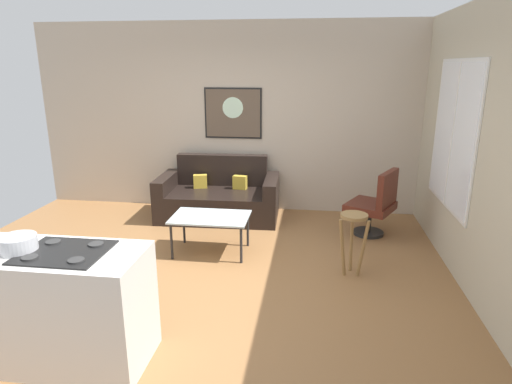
{
  "coord_description": "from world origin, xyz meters",
  "views": [
    {
      "loc": [
        1.07,
        -4.14,
        2.17
      ],
      "look_at": [
        0.39,
        0.9,
        0.7
      ],
      "focal_mm": 30.72,
      "sensor_mm": 36.0,
      "label": 1
    }
  ],
  "objects_px": {
    "bar_stool": "(353,230)",
    "wall_painting": "(233,113)",
    "coffee_table": "(210,219)",
    "mixing_bowl": "(18,244)",
    "couch": "(219,198)",
    "armchair": "(376,204)"
  },
  "relations": [
    {
      "from": "bar_stool",
      "to": "wall_painting",
      "type": "xyz_separation_m",
      "value": [
        -1.67,
        2.11,
        0.98
      ]
    },
    {
      "from": "coffee_table",
      "to": "mixing_bowl",
      "type": "xyz_separation_m",
      "value": [
        -0.9,
        -2.11,
        0.52
      ]
    },
    {
      "from": "couch",
      "to": "armchair",
      "type": "distance_m",
      "value": 2.24
    },
    {
      "from": "couch",
      "to": "bar_stool",
      "type": "distance_m",
      "value": 2.45
    },
    {
      "from": "armchair",
      "to": "coffee_table",
      "type": "bearing_deg",
      "value": -157.71
    },
    {
      "from": "armchair",
      "to": "mixing_bowl",
      "type": "distance_m",
      "value": 4.16
    },
    {
      "from": "mixing_bowl",
      "to": "wall_painting",
      "type": "relative_size",
      "value": 0.3
    },
    {
      "from": "armchair",
      "to": "bar_stool",
      "type": "height_order",
      "value": "armchair"
    },
    {
      "from": "coffee_table",
      "to": "armchair",
      "type": "distance_m",
      "value": 2.17
    },
    {
      "from": "bar_stool",
      "to": "wall_painting",
      "type": "bearing_deg",
      "value": 128.31
    },
    {
      "from": "wall_painting",
      "to": "bar_stool",
      "type": "bearing_deg",
      "value": -51.69
    },
    {
      "from": "bar_stool",
      "to": "mixing_bowl",
      "type": "height_order",
      "value": "mixing_bowl"
    },
    {
      "from": "coffee_table",
      "to": "mixing_bowl",
      "type": "height_order",
      "value": "mixing_bowl"
    },
    {
      "from": "couch",
      "to": "coffee_table",
      "type": "relative_size",
      "value": 1.94
    },
    {
      "from": "mixing_bowl",
      "to": "couch",
      "type": "bearing_deg",
      "value": 78.1
    },
    {
      "from": "wall_painting",
      "to": "mixing_bowl",
      "type": "bearing_deg",
      "value": -102.5
    },
    {
      "from": "coffee_table",
      "to": "bar_stool",
      "type": "bearing_deg",
      "value": -12.47
    },
    {
      "from": "bar_stool",
      "to": "mixing_bowl",
      "type": "distance_m",
      "value": 3.1
    },
    {
      "from": "bar_stool",
      "to": "couch",
      "type": "bearing_deg",
      "value": 137.67
    },
    {
      "from": "armchair",
      "to": "bar_stool",
      "type": "distance_m",
      "value": 1.25
    },
    {
      "from": "couch",
      "to": "wall_painting",
      "type": "height_order",
      "value": "wall_painting"
    },
    {
      "from": "coffee_table",
      "to": "wall_painting",
      "type": "relative_size",
      "value": 1.05
    }
  ]
}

